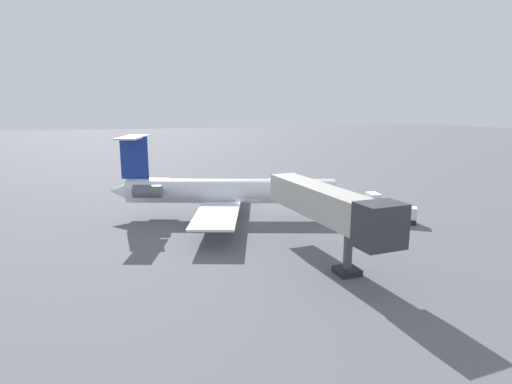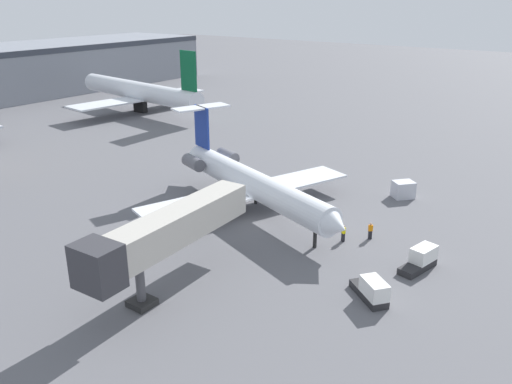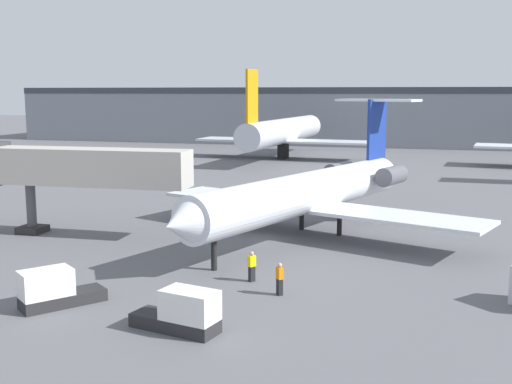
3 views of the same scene
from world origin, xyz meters
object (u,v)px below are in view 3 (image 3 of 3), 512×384
ground_crew_marshaller (252,266)px  baggage_tug_lead (183,313)px  parked_airliner_west_end (283,132)px  baggage_tug_trailing (54,290)px  regional_jet (312,191)px  jet_bridge (61,167)px  ground_crew_loader (280,279)px

ground_crew_marshaller → baggage_tug_lead: (-0.80, -7.82, -0.02)m
parked_airliner_west_end → baggage_tug_trailing: bearing=-85.6°
baggage_tug_trailing → parked_airliner_west_end: 69.55m
baggage_tug_trailing → parked_airliner_west_end: size_ratio=0.12×
regional_jet → parked_airliner_west_end: parked_airliner_west_end is taller
baggage_tug_lead → baggage_tug_trailing: size_ratio=1.04×
baggage_tug_lead → parked_airliner_west_end: (-12.61, 70.50, 3.37)m
jet_bridge → regional_jet: bearing=14.9°
baggage_tug_lead → parked_airliner_west_end: size_ratio=0.13×
jet_bridge → parked_airliner_west_end: (3.00, 55.41, -0.72)m
regional_jet → ground_crew_marshaller: bearing=-94.9°
jet_bridge → baggage_tug_trailing: (8.38, -13.85, -4.08)m
regional_jet → jet_bridge: regional_jet is taller
baggage_tug_lead → ground_crew_loader: bearing=64.7°
baggage_tug_lead → baggage_tug_trailing: bearing=170.3°
ground_crew_marshaller → parked_airliner_west_end: 64.19m
jet_bridge → ground_crew_loader: size_ratio=10.12×
regional_jet → baggage_tug_trailing: bearing=-116.1°
jet_bridge → ground_crew_marshaller: size_ratio=10.12×
ground_crew_marshaller → ground_crew_loader: bearing=-42.5°
regional_jet → ground_crew_loader: regional_jet is taller
regional_jet → parked_airliner_west_end: size_ratio=0.85×
ground_crew_loader → baggage_tug_lead: 6.60m
ground_crew_loader → baggage_tug_trailing: baggage_tug_trailing is taller
regional_jet → jet_bridge: bearing=-165.1°
regional_jet → parked_airliner_west_end: bearing=105.9°
ground_crew_marshaller → ground_crew_loader: (2.02, -1.85, 0.00)m
ground_crew_marshaller → parked_airliner_west_end: parked_airliner_west_end is taller
ground_crew_loader → baggage_tug_lead: size_ratio=0.40×
ground_crew_loader → parked_airliner_west_end: parked_airliner_west_end is taller
regional_jet → baggage_tug_lead: size_ratio=6.60×
baggage_tug_trailing → ground_crew_loader: bearing=25.2°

